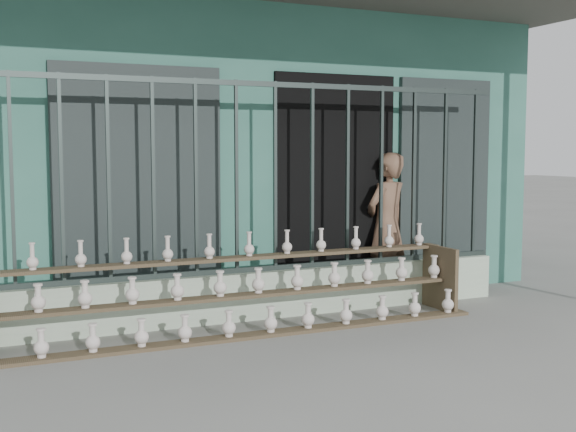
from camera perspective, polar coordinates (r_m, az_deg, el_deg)
name	(u,v)px	position (r m, az deg, el deg)	size (l,w,h in m)	color
ground	(339,350)	(5.92, 4.02, -10.51)	(60.00, 60.00, 0.00)	slate
workshop_building	(189,149)	(9.64, -7.86, 5.30)	(7.40, 6.60, 3.21)	#336C5B
parapet_wall	(275,293)	(7.01, -1.01, -6.11)	(5.00, 0.20, 0.45)	#B6CCAF
security_fence	(275,177)	(6.88, -1.02, 3.11)	(5.00, 0.04, 1.80)	#283330
shelf_rack	(240,291)	(6.42, -3.83, -5.95)	(4.50, 0.68, 0.85)	brown
elderly_woman	(386,225)	(7.93, 7.79, -0.72)	(0.58, 0.38, 1.58)	brown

